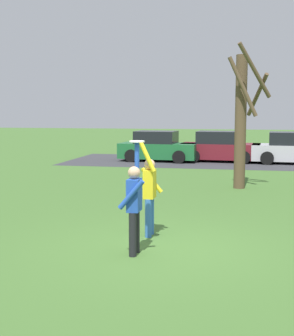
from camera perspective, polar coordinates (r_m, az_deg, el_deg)
ground_plane at (r=9.32m, az=1.37°, el=-9.63°), size 120.00×120.00×0.00m
person_catcher at (r=8.69m, az=-1.55°, el=-4.18°), size 0.49×0.54×2.08m
person_defender at (r=9.99m, az=0.31°, el=-2.73°), size 0.49×0.55×2.04m
frisbee_disc at (r=8.77m, az=-1.22°, el=3.23°), size 0.28×0.28×0.02m
parked_car_green at (r=25.06m, az=1.36°, el=2.51°), size 4.22×2.26×1.59m
parked_car_maroon at (r=25.13m, az=8.79°, el=2.45°), size 4.22×2.26×1.59m
parked_car_silver at (r=24.93m, az=17.22°, el=2.18°), size 4.22×2.26×1.59m
parking_strip at (r=24.91m, az=8.98°, el=0.74°), size 16.15×6.40×0.01m
bare_tree_tall at (r=16.36m, az=11.41°, el=6.04°), size 1.47×1.89×4.83m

